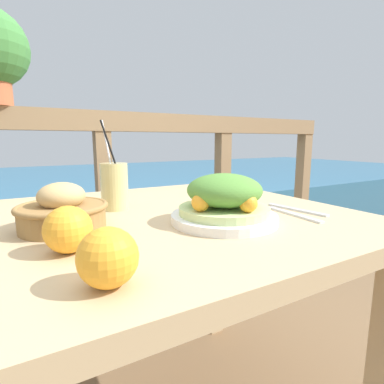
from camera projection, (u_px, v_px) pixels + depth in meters
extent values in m
cube|color=tan|center=(168.00, 220.00, 0.80)|extent=(0.94, 0.87, 0.04)
cube|color=tan|center=(384.00, 371.00, 0.74)|extent=(0.06, 0.06, 0.67)
cube|color=tan|center=(9.00, 314.00, 0.99)|extent=(0.06, 0.06, 0.67)
cube|color=tan|center=(215.00, 264.00, 1.38)|extent=(0.06, 0.06, 0.67)
cube|color=#937551|center=(101.00, 121.00, 1.36)|extent=(2.80, 0.08, 0.09)
cube|color=#937551|center=(106.00, 230.00, 1.45)|extent=(0.07, 0.07, 0.94)
cube|color=#937551|center=(222.00, 213.00, 1.78)|extent=(0.07, 0.07, 0.94)
cube|color=#937551|center=(301.00, 202.00, 2.11)|extent=(0.07, 0.07, 0.94)
cube|color=teal|center=(56.00, 197.00, 3.63)|extent=(12.00, 4.00, 0.45)
cylinder|color=white|center=(224.00, 218.00, 0.71)|extent=(0.25, 0.25, 0.02)
cylinder|color=#C6DB8E|center=(224.00, 210.00, 0.70)|extent=(0.21, 0.21, 0.02)
ellipsoid|color=#568E38|center=(224.00, 190.00, 0.70)|extent=(0.18, 0.18, 0.08)
sphere|color=#F9A328|center=(247.00, 195.00, 0.74)|extent=(0.04, 0.04, 0.04)
sphere|color=#F9A328|center=(202.00, 194.00, 0.75)|extent=(0.04, 0.04, 0.04)
sphere|color=#F9A328|center=(201.00, 202.00, 0.65)|extent=(0.04, 0.04, 0.04)
sphere|color=#F9A328|center=(248.00, 203.00, 0.64)|extent=(0.04, 0.04, 0.04)
cylinder|color=#DBCC7F|center=(114.00, 186.00, 0.83)|extent=(0.07, 0.07, 0.13)
cylinder|color=white|center=(110.00, 160.00, 0.81)|extent=(0.03, 0.06, 0.21)
cylinder|color=black|center=(114.00, 160.00, 0.81)|extent=(0.07, 0.01, 0.21)
cylinder|color=olive|center=(63.00, 217.00, 0.65)|extent=(0.18, 0.18, 0.05)
torus|color=olive|center=(62.00, 207.00, 0.65)|extent=(0.19, 0.19, 0.01)
ellipsoid|color=tan|center=(61.00, 196.00, 0.64)|extent=(0.10, 0.10, 0.06)
cube|color=silver|center=(294.00, 214.00, 0.77)|extent=(0.03, 0.18, 0.00)
cube|color=silver|center=(297.00, 210.00, 0.83)|extent=(0.04, 0.18, 0.00)
sphere|color=#F9A328|center=(68.00, 229.00, 0.51)|extent=(0.08, 0.08, 0.08)
sphere|color=#F9A328|center=(108.00, 257.00, 0.39)|extent=(0.08, 0.08, 0.08)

